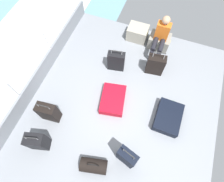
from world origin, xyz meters
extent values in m
cube|color=gray|center=(0.00, 0.00, -0.03)|extent=(4.40, 5.20, 0.06)
cube|color=gray|center=(-2.17, 0.00, 0.23)|extent=(0.06, 5.20, 0.45)
cylinder|color=silver|center=(-2.17, -0.69, 0.50)|extent=(0.04, 0.04, 1.00)
cylinder|color=silver|center=(-2.17, 0.69, 0.50)|extent=(0.04, 0.04, 1.00)
cylinder|color=silver|center=(-2.17, 2.08, 0.50)|extent=(0.04, 0.04, 1.00)
cylinder|color=silver|center=(-2.17, 0.00, 1.00)|extent=(0.04, 4.16, 0.04)
cube|color=white|center=(-3.60, 0.00, -0.34)|extent=(2.40, 7.28, 0.01)
cube|color=#9E9989|center=(-0.30, 2.19, 0.20)|extent=(0.55, 0.43, 0.40)
torus|color=tan|center=(-0.58, 2.19, 0.28)|extent=(0.02, 0.12, 0.12)
torus|color=tan|center=(-0.02, 2.19, 0.28)|extent=(0.02, 0.12, 0.12)
cube|color=gray|center=(0.34, 2.13, 0.18)|extent=(0.55, 0.43, 0.37)
torus|color=tan|center=(0.06, 2.13, 0.26)|extent=(0.02, 0.12, 0.12)
torus|color=tan|center=(0.63, 2.13, 0.26)|extent=(0.02, 0.12, 0.12)
cube|color=orange|center=(0.34, 2.08, 0.61)|extent=(0.34, 0.20, 0.48)
sphere|color=tan|center=(0.34, 2.08, 0.97)|extent=(0.20, 0.20, 0.20)
cylinder|color=black|center=(0.43, 1.78, 0.41)|extent=(0.12, 0.40, 0.12)
cylinder|color=black|center=(0.43, 1.58, 0.18)|extent=(0.11, 0.11, 0.37)
cylinder|color=black|center=(0.25, 1.78, 0.41)|extent=(0.12, 0.40, 0.12)
cylinder|color=black|center=(0.25, 1.58, 0.18)|extent=(0.11, 0.11, 0.37)
cube|color=black|center=(1.07, 0.09, 0.11)|extent=(0.56, 0.77, 0.23)
cube|color=green|center=(1.08, 0.48, 0.18)|extent=(0.05, 0.01, 0.08)
cube|color=black|center=(0.45, -1.08, 0.35)|extent=(0.42, 0.30, 0.71)
cylinder|color=#A5A8AD|center=(0.34, -1.05, 0.78)|extent=(0.02, 0.02, 0.15)
cylinder|color=#A5A8AD|center=(0.56, -1.12, 0.78)|extent=(0.02, 0.02, 0.15)
cylinder|color=#2D2D2D|center=(0.45, -1.08, 0.85)|extent=(0.24, 0.09, 0.02)
cube|color=white|center=(0.48, -0.99, 0.47)|extent=(0.05, 0.02, 0.08)
cube|color=black|center=(-0.52, 1.01, 0.29)|extent=(0.45, 0.26, 0.58)
cylinder|color=#A5A8AD|center=(-0.64, 0.99, 0.64)|extent=(0.02, 0.02, 0.11)
cylinder|color=#A5A8AD|center=(-0.40, 1.03, 0.64)|extent=(0.02, 0.02, 0.11)
cylinder|color=#2D2D2D|center=(-0.52, 1.01, 0.70)|extent=(0.27, 0.07, 0.02)
cube|color=silver|center=(-0.54, 1.11, 0.32)|extent=(0.05, 0.02, 0.08)
cube|color=black|center=(-1.36, -1.43, 0.29)|extent=(0.43, 0.33, 0.58)
cylinder|color=#A5A8AD|center=(-1.47, -1.46, 0.63)|extent=(0.02, 0.02, 0.11)
cylinder|color=#A5A8AD|center=(-1.25, -1.40, 0.63)|extent=(0.02, 0.02, 0.11)
cylinder|color=#2D2D2D|center=(-1.36, -1.43, 0.69)|extent=(0.24, 0.08, 0.02)
cube|color=white|center=(-1.39, -1.31, 0.37)|extent=(0.05, 0.02, 0.08)
cube|color=#B70C1E|center=(-0.26, 0.07, 0.10)|extent=(0.67, 0.84, 0.21)
cube|color=white|center=(-0.33, 0.44, 0.12)|extent=(0.05, 0.02, 0.08)
cube|color=black|center=(0.44, 1.25, 0.29)|extent=(0.46, 0.27, 0.58)
cylinder|color=#A5A8AD|center=(0.31, 1.23, 0.68)|extent=(0.02, 0.02, 0.19)
cylinder|color=#A5A8AD|center=(0.57, 1.26, 0.68)|extent=(0.02, 0.02, 0.19)
cylinder|color=#2D2D2D|center=(0.44, 1.25, 0.77)|extent=(0.28, 0.05, 0.02)
cube|color=silver|center=(0.42, 1.36, 0.46)|extent=(0.05, 0.01, 0.08)
cube|color=black|center=(-1.45, -0.79, 0.29)|extent=(0.44, 0.26, 0.59)
cylinder|color=#A5A8AD|center=(-1.58, -0.80, 0.64)|extent=(0.02, 0.02, 0.10)
cylinder|color=#A5A8AD|center=(-1.33, -0.77, 0.64)|extent=(0.02, 0.02, 0.10)
cylinder|color=#2D2D2D|center=(-1.45, -0.79, 0.69)|extent=(0.27, 0.04, 0.02)
cube|color=green|center=(-1.47, -0.67, 0.34)|extent=(0.05, 0.01, 0.08)
cylinder|color=black|center=(-0.12, -1.44, 0.14)|extent=(0.59, 0.39, 0.28)
torus|color=black|center=(-0.12, -1.44, 0.29)|extent=(0.24, 0.07, 0.24)
camera|label=1|loc=(0.32, -1.56, 4.11)|focal=29.32mm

